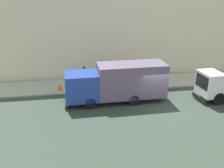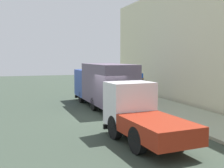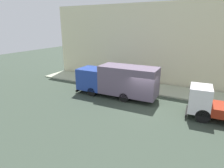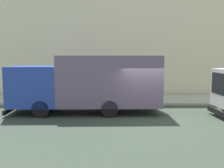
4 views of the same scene
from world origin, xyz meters
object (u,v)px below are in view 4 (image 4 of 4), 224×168
object	(u,v)px
pedestrian_walking	(85,86)
traffic_cone_orange	(20,96)
street_sign_post	(108,80)
pedestrian_standing	(60,85)
large_utility_truck	(89,82)

from	to	relation	value
pedestrian_walking	traffic_cone_orange	distance (m)	4.34
traffic_cone_orange	street_sign_post	bearing A→B (deg)	-93.09
pedestrian_standing	street_sign_post	xyz separation A→B (m)	(-1.89, -3.53, 0.48)
large_utility_truck	pedestrian_walking	size ratio (longest dim) A/B	4.92
large_utility_truck	street_sign_post	distance (m)	2.68
pedestrian_standing	street_sign_post	world-z (taller)	street_sign_post
large_utility_truck	pedestrian_walking	world-z (taller)	large_utility_truck
pedestrian_standing	large_utility_truck	bearing A→B (deg)	35.85
pedestrian_walking	pedestrian_standing	world-z (taller)	pedestrian_standing
street_sign_post	traffic_cone_orange	bearing A→B (deg)	86.91
pedestrian_walking	street_sign_post	size ratio (longest dim) A/B	0.70
pedestrian_walking	traffic_cone_orange	size ratio (longest dim) A/B	2.42
traffic_cone_orange	pedestrian_standing	bearing A→B (deg)	-55.69
pedestrian_standing	traffic_cone_orange	xyz separation A→B (m)	(-1.57, 2.31, -0.58)
pedestrian_walking	street_sign_post	bearing A→B (deg)	59.41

